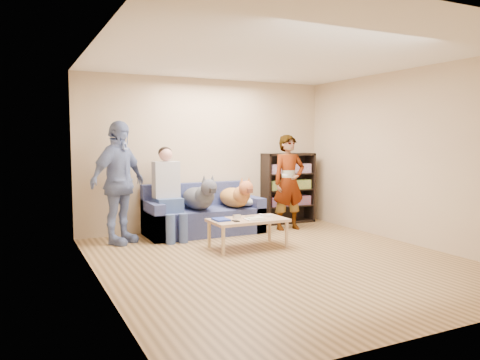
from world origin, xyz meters
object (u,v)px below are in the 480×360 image
sofa (203,216)px  dog_gray (200,197)px  coffee_table (248,222)px  person_standing_left (118,183)px  bookshelf (288,187)px  person_standing_right (289,182)px  dog_tan (236,196)px  person_seated (168,190)px  notebook_blue (221,219)px  camera_silver (237,216)px

sofa → dog_gray: size_ratio=1.52×
dog_gray → coffee_table: dog_gray is taller
person_standing_left → bookshelf: size_ratio=1.41×
dog_gray → sofa: bearing=56.2°
person_standing_right → dog_tan: bearing=175.8°
person_seated → dog_tan: size_ratio=1.28×
coffee_table → person_standing_left: bearing=145.8°
person_standing_right → person_standing_left: size_ratio=0.89×
notebook_blue → bookshelf: 2.48m
person_standing_right → person_seated: bearing=176.5°
dog_tan → dog_gray: bearing=176.3°
person_standing_left → coffee_table: 2.02m
notebook_blue → dog_gray: bearing=85.9°
dog_tan → sofa: bearing=155.6°
notebook_blue → person_seated: size_ratio=0.18×
person_seated → bookshelf: (2.43, 0.36, -0.09)m
dog_tan → camera_silver: bearing=-115.1°
dog_gray → notebook_blue: bearing=-94.1°
dog_gray → bookshelf: 1.97m
camera_silver → sofa: bearing=94.0°
dog_tan → bookshelf: bookshelf is taller
person_standing_left → notebook_blue: person_standing_left is taller
sofa → coffee_table: size_ratio=1.73×
person_standing_left → sofa: person_standing_left is taller
coffee_table → bookshelf: bearing=43.0°
notebook_blue → person_seated: person_seated is taller
notebook_blue → dog_tan: bearing=54.2°
camera_silver → notebook_blue: bearing=-166.0°
person_seated → dog_gray: size_ratio=1.18×
dog_tan → coffee_table: dog_tan is taller
dog_gray → dog_tan: (0.63, -0.04, -0.02)m
camera_silver → person_seated: size_ratio=0.07×
bookshelf → person_standing_left: bearing=-172.9°
person_standing_left → bookshelf: 3.24m
person_standing_left → dog_gray: size_ratio=1.47×
sofa → bookshelf: bookshelf is taller
coffee_table → camera_silver: bearing=135.0°
person_standing_right → dog_gray: (-1.59, 0.15, -0.18)m
person_seated → camera_silver: bearing=-54.9°
person_standing_right → camera_silver: size_ratio=14.88×
dog_gray → coffee_table: size_ratio=1.14×
person_seated → coffee_table: 1.46m
notebook_blue → camera_silver: bearing=14.0°
person_standing_left → sofa: (1.41, 0.17, -0.64)m
camera_silver → bookshelf: bearing=38.6°
notebook_blue → sofa: size_ratio=0.14×
person_standing_left → person_seated: (0.78, 0.04, -0.15)m
person_standing_left → sofa: bearing=-30.1°
coffee_table → person_seated: bearing=126.3°
person_standing_right → notebook_blue: bearing=-150.1°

